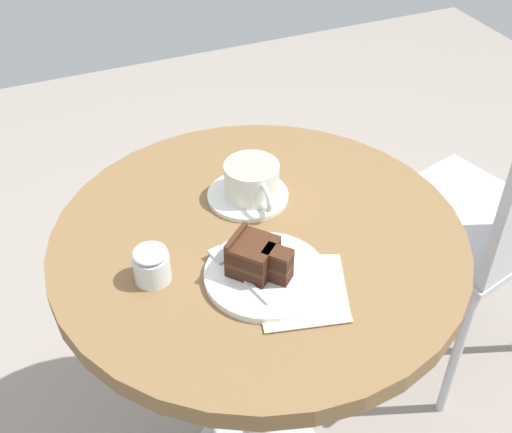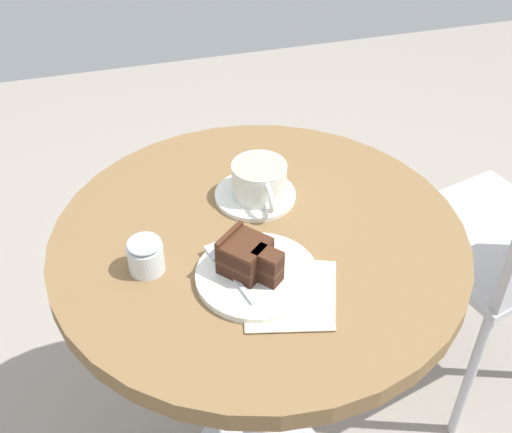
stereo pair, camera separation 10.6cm
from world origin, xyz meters
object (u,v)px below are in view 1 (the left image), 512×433
Objects in this scene: saucer at (248,196)px; coffee_cup at (252,180)px; fork at (233,268)px; cafe_chair at (503,210)px; sugar_pot at (151,264)px; teaspoon at (263,181)px; cake_plate at (266,275)px; napkin at (300,291)px; cake_slice at (256,257)px.

coffee_cup reaches higher than saucer.
coffee_cup is 0.20m from fork.
cafe_chair is (0.03, 0.61, -0.24)m from coffee_cup.
coffee_cup reaches higher than sugar_pot.
sugar_pot reaches higher than teaspoon.
saucer is 0.21m from cake_plate.
cafe_chair is at bearing 87.48° from coffee_cup.
napkin is (0.07, 0.08, -0.01)m from fork.
cake_plate is at bearing -79.79° from teaspoon.
cafe_chair is at bearing 97.06° from sugar_pot.
coffee_cup is at bearing 56.56° from saucer.
saucer is 0.20m from cake_slice.
saucer is at bearing -17.33° from cafe_chair.
teaspoon is 0.83× the size of cake_slice.
fork is (0.17, -0.10, 0.01)m from saucer.
sugar_pot is (-0.07, -0.16, 0.02)m from cake_plate.
sugar_pot is (-0.11, -0.20, 0.03)m from napkin.
cafe_chair is at bearing -92.22° from fork.
cake_slice reaches higher than cake_plate.
cafe_chair is at bearing 104.31° from cake_plate.
cake_slice is (0.19, -0.06, 0.04)m from saucer.
fork is at bearing -29.14° from saucer.
coffee_cup is 0.90× the size of fork.
cake_plate is (0.20, -0.06, -0.04)m from coffee_cup.
napkin is at bearing -5.45° from coffee_cup.
napkin is at bearing -145.98° from fork.
teaspoon reaches higher than napkin.
cafe_chair reaches higher than sugar_pot.
fork reaches higher than cake_plate.
cake_plate is at bearing -14.76° from saucer.
saucer is 0.25m from sugar_pot.
cake_slice is at bearing 69.03° from sugar_pot.
saucer is at bearing 121.83° from sugar_pot.
napkin is at bearing 60.00° from sugar_pot.
fork is at bearing -2.99° from cafe_chair.
cake_plate is 0.21× the size of cafe_chair.
cafe_chair reaches higher than cake_slice.
teaspoon reaches higher than saucer.
coffee_cup is 1.28× the size of cake_slice.
teaspoon is at bearing 153.78° from cake_slice.
coffee_cup is 0.20m from cake_slice.
cafe_chair reaches higher than teaspoon.
cafe_chair reaches higher than coffee_cup.
cake_plate is 0.72m from cafe_chair.
saucer is at bearing -123.44° from coffee_cup.
saucer is 0.65m from cafe_chair.
napkin is at bearing 37.51° from cake_plate.
napkin is 3.02× the size of sugar_pot.
cake_plate is 0.05m from fork.
cake_slice is 0.73m from cafe_chair.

